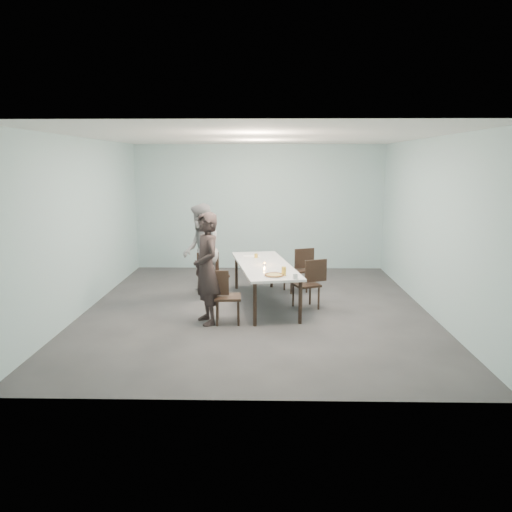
{
  "coord_description": "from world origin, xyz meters",
  "views": [
    {
      "loc": [
        0.17,
        -8.59,
        2.58
      ],
      "look_at": [
        0.0,
        -0.22,
        1.0
      ],
      "focal_mm": 35.0,
      "sensor_mm": 36.0,
      "label": 1
    }
  ],
  "objects_px": {
    "chair_near_left": "(223,293)",
    "chair_far_right": "(299,267)",
    "diner_far": "(201,251)",
    "side_plate": "(273,271)",
    "table": "(264,267)",
    "pizza": "(274,275)",
    "beer_glass": "(284,271)",
    "amber_tumbler": "(256,256)",
    "tealight": "(265,264)",
    "water_tumbler": "(295,276)",
    "chair_near_right": "(310,280)",
    "chair_far_left": "(214,271)",
    "diner_near": "(207,269)"
  },
  "relations": [
    {
      "from": "chair_far_left",
      "to": "diner_near",
      "type": "xyz_separation_m",
      "value": [
        0.06,
        -1.65,
        0.4
      ]
    },
    {
      "from": "amber_tumbler",
      "to": "table",
      "type": "bearing_deg",
      "value": -74.96
    },
    {
      "from": "chair_near_left",
      "to": "chair_far_left",
      "type": "height_order",
      "value": "same"
    },
    {
      "from": "chair_near_right",
      "to": "tealight",
      "type": "bearing_deg",
      "value": -30.62
    },
    {
      "from": "table",
      "to": "diner_far",
      "type": "relative_size",
      "value": 1.5
    },
    {
      "from": "chair_near_left",
      "to": "chair_far_right",
      "type": "bearing_deg",
      "value": 52.68
    },
    {
      "from": "water_tumbler",
      "to": "pizza",
      "type": "bearing_deg",
      "value": 151.35
    },
    {
      "from": "pizza",
      "to": "beer_glass",
      "type": "height_order",
      "value": "beer_glass"
    },
    {
      "from": "chair_near_left",
      "to": "water_tumbler",
      "type": "xyz_separation_m",
      "value": [
        1.16,
        -0.05,
        0.29
      ]
    },
    {
      "from": "diner_far",
      "to": "side_plate",
      "type": "relative_size",
      "value": 10.08
    },
    {
      "from": "chair_near_right",
      "to": "water_tumbler",
      "type": "xyz_separation_m",
      "value": [
        -0.32,
        -0.96,
        0.29
      ]
    },
    {
      "from": "diner_near",
      "to": "water_tumbler",
      "type": "height_order",
      "value": "diner_near"
    },
    {
      "from": "table",
      "to": "chair_near_right",
      "type": "bearing_deg",
      "value": -14.46
    },
    {
      "from": "diner_near",
      "to": "side_plate",
      "type": "relative_size",
      "value": 10.02
    },
    {
      "from": "chair_far_left",
      "to": "tealight",
      "type": "relative_size",
      "value": 15.54
    },
    {
      "from": "table",
      "to": "beer_glass",
      "type": "bearing_deg",
      "value": -71.23
    },
    {
      "from": "table",
      "to": "diner_far",
      "type": "xyz_separation_m",
      "value": [
        -1.21,
        0.46,
        0.21
      ]
    },
    {
      "from": "chair_near_left",
      "to": "chair_near_right",
      "type": "relative_size",
      "value": 1.0
    },
    {
      "from": "chair_far_left",
      "to": "pizza",
      "type": "bearing_deg",
      "value": -63.45
    },
    {
      "from": "diner_far",
      "to": "tealight",
      "type": "bearing_deg",
      "value": 53.56
    },
    {
      "from": "table",
      "to": "diner_far",
      "type": "distance_m",
      "value": 1.31
    },
    {
      "from": "diner_far",
      "to": "tealight",
      "type": "height_order",
      "value": "diner_far"
    },
    {
      "from": "chair_far_left",
      "to": "water_tumbler",
      "type": "xyz_separation_m",
      "value": [
        1.48,
        -1.7,
        0.29
      ]
    },
    {
      "from": "water_tumbler",
      "to": "beer_glass",
      "type": "bearing_deg",
      "value": 127.63
    },
    {
      "from": "diner_far",
      "to": "chair_far_left",
      "type": "bearing_deg",
      "value": 96.28
    },
    {
      "from": "chair_near_right",
      "to": "amber_tumbler",
      "type": "height_order",
      "value": "chair_near_right"
    },
    {
      "from": "table",
      "to": "beer_glass",
      "type": "xyz_separation_m",
      "value": [
        0.32,
        -0.94,
        0.13
      ]
    },
    {
      "from": "side_plate",
      "to": "chair_near_right",
      "type": "bearing_deg",
      "value": 27.97
    },
    {
      "from": "chair_far_left",
      "to": "chair_near_right",
      "type": "relative_size",
      "value": 1.0
    },
    {
      "from": "chair_near_right",
      "to": "side_plate",
      "type": "height_order",
      "value": "chair_near_right"
    },
    {
      "from": "chair_near_left",
      "to": "diner_far",
      "type": "xyz_separation_m",
      "value": [
        -0.54,
        1.57,
        0.41
      ]
    },
    {
      "from": "beer_glass",
      "to": "tealight",
      "type": "distance_m",
      "value": 0.92
    },
    {
      "from": "chair_near_left",
      "to": "diner_far",
      "type": "bearing_deg",
      "value": 105.08
    },
    {
      "from": "chair_far_left",
      "to": "diner_far",
      "type": "xyz_separation_m",
      "value": [
        -0.22,
        -0.08,
        0.41
      ]
    },
    {
      "from": "tealight",
      "to": "diner_far",
      "type": "bearing_deg",
      "value": 156.08
    },
    {
      "from": "chair_near_right",
      "to": "diner_far",
      "type": "bearing_deg",
      "value": -39.86
    },
    {
      "from": "tealight",
      "to": "chair_near_right",
      "type": "bearing_deg",
      "value": -8.95
    },
    {
      "from": "pizza",
      "to": "beer_glass",
      "type": "bearing_deg",
      "value": 15.84
    },
    {
      "from": "chair_near_right",
      "to": "amber_tumbler",
      "type": "distance_m",
      "value": 1.32
    },
    {
      "from": "diner_near",
      "to": "side_plate",
      "type": "height_order",
      "value": "diner_near"
    },
    {
      "from": "chair_near_right",
      "to": "diner_far",
      "type": "xyz_separation_m",
      "value": [
        -2.03,
        0.67,
        0.41
      ]
    },
    {
      "from": "chair_near_left",
      "to": "diner_far",
      "type": "distance_m",
      "value": 1.71
    },
    {
      "from": "diner_far",
      "to": "amber_tumbler",
      "type": "distance_m",
      "value": 1.06
    },
    {
      "from": "diner_far",
      "to": "water_tumbler",
      "type": "distance_m",
      "value": 2.36
    },
    {
      "from": "chair_far_left",
      "to": "diner_near",
      "type": "distance_m",
      "value": 1.7
    },
    {
      "from": "chair_far_left",
      "to": "water_tumbler",
      "type": "bearing_deg",
      "value": -59.5
    },
    {
      "from": "table",
      "to": "chair_near_left",
      "type": "height_order",
      "value": "chair_near_left"
    },
    {
      "from": "side_plate",
      "to": "tealight",
      "type": "height_order",
      "value": "tealight"
    },
    {
      "from": "diner_near",
      "to": "chair_far_left",
      "type": "bearing_deg",
      "value": 156.64
    },
    {
      "from": "chair_near_right",
      "to": "chair_far_right",
      "type": "relative_size",
      "value": 1.0
    }
  ]
}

